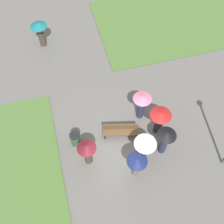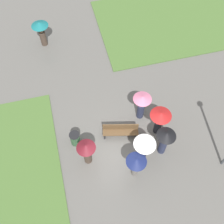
{
  "view_description": "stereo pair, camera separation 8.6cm",
  "coord_description": "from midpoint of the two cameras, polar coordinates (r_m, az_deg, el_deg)",
  "views": [
    {
      "loc": [
        -2.03,
        -5.7,
        13.31
      ],
      "look_at": [
        -0.1,
        1.58,
        1.04
      ],
      "focal_mm": 45.0,
      "sensor_mm": 36.0,
      "label": 1
    },
    {
      "loc": [
        -1.95,
        -5.72,
        13.31
      ],
      "look_at": [
        -0.1,
        1.58,
        1.04
      ],
      "focal_mm": 45.0,
      "sensor_mm": 36.0,
      "label": 2
    }
  ],
  "objects": [
    {
      "name": "crowd_person_white",
      "position": [
        13.33,
        6.71,
        -7.22
      ],
      "size": [
        1.05,
        1.05,
        1.82
      ],
      "rotation": [
        0.0,
        0.0,
        3.21
      ],
      "color": "#282D47",
      "rests_on": "ground_plane"
    },
    {
      "name": "lawn_patch_far",
      "position": [
        20.83,
        11.82,
        17.56
      ],
      "size": [
        9.84,
        6.78,
        0.06
      ],
      "color": "#4C7033",
      "rests_on": "ground_plane"
    },
    {
      "name": "crowd_person_red",
      "position": [
        14.15,
        9.86,
        -1.38
      ],
      "size": [
        1.07,
        1.07,
        1.81
      ],
      "rotation": [
        0.0,
        0.0,
        1.49
      ],
      "color": "black",
      "rests_on": "ground_plane"
    },
    {
      "name": "lone_walker_far_path",
      "position": [
        18.55,
        -14.14,
        15.98
      ],
      "size": [
        1.05,
        1.05,
        1.79
      ],
      "rotation": [
        0.0,
        0.0,
        1.4
      ],
      "color": "#47382D",
      "rests_on": "ground_plane"
    },
    {
      "name": "trash_bin",
      "position": [
        14.45,
        -7.33,
        -5.38
      ],
      "size": [
        0.53,
        0.53,
        0.87
      ],
      "color": "#335638",
      "rests_on": "ground_plane"
    },
    {
      "name": "crowd_person_navy",
      "position": [
        12.9,
        5.1,
        -10.29
      ],
      "size": [
        0.95,
        0.95,
        1.79
      ],
      "rotation": [
        0.0,
        0.0,
        2.37
      ],
      "color": "slate",
      "rests_on": "ground_plane"
    },
    {
      "name": "crowd_person_black",
      "position": [
        13.62,
        10.88,
        -5.5
      ],
      "size": [
        0.93,
        0.93,
        1.94
      ],
      "rotation": [
        0.0,
        0.0,
        0.76
      ],
      "color": "#282D47",
      "rests_on": "ground_plane"
    },
    {
      "name": "park_bench",
      "position": [
        14.52,
        1.9,
        -3.77
      ],
      "size": [
        1.89,
        0.83,
        0.9
      ],
      "rotation": [
        0.0,
        0.0,
        -0.23
      ],
      "color": "brown",
      "rests_on": "ground_plane"
    },
    {
      "name": "crowd_person_pink",
      "position": [
        14.57,
        6.19,
        1.61
      ],
      "size": [
        0.95,
        0.95,
        1.85
      ],
      "rotation": [
        0.0,
        0.0,
        1.68
      ],
      "color": "#282D47",
      "rests_on": "ground_plane"
    },
    {
      "name": "crowd_person_maroon",
      "position": [
        13.28,
        -5.0,
        -7.8
      ],
      "size": [
        0.91,
        0.91,
        1.78
      ],
      "rotation": [
        0.0,
        0.0,
        3.47
      ],
      "color": "#47382D",
      "rests_on": "ground_plane"
    },
    {
      "name": "ground_plane",
      "position": [
        14.62,
        2.1,
        -7.19
      ],
      "size": [
        90.0,
        90.0,
        0.0
      ],
      "primitive_type": "plane",
      "color": "#66635E"
    }
  ]
}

